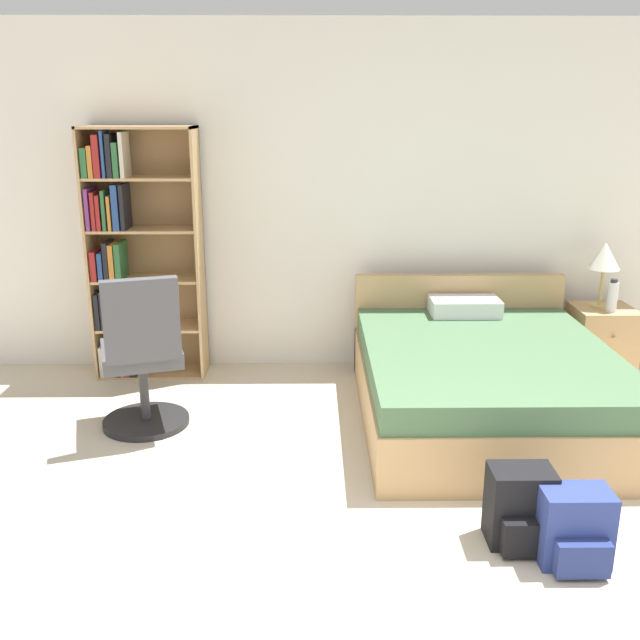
{
  "coord_description": "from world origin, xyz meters",
  "views": [
    {
      "loc": [
        -0.4,
        -2.2,
        1.98
      ],
      "look_at": [
        -0.35,
        1.98,
        0.73
      ],
      "focal_mm": 40.0,
      "sensor_mm": 36.0,
      "label": 1
    }
  ],
  "objects_px": {
    "nightstand": "(601,342)",
    "water_bottle": "(612,296)",
    "bed": "(483,380)",
    "table_lamp": "(604,258)",
    "backpack_blue": "(575,529)",
    "backpack_black": "(520,509)",
    "office_chair": "(143,360)",
    "bookshelf": "(132,255)"
  },
  "relations": [
    {
      "from": "office_chair",
      "to": "table_lamp",
      "type": "bearing_deg",
      "value": 16.37
    },
    {
      "from": "office_chair",
      "to": "bookshelf",
      "type": "bearing_deg",
      "value": 105.33
    },
    {
      "from": "office_chair",
      "to": "table_lamp",
      "type": "xyz_separation_m",
      "value": [
        3.21,
        0.94,
        0.44
      ]
    },
    {
      "from": "backpack_blue",
      "to": "backpack_black",
      "type": "xyz_separation_m",
      "value": [
        -0.2,
        0.16,
        0.01
      ]
    },
    {
      "from": "bed",
      "to": "nightstand",
      "type": "height_order",
      "value": "bed"
    },
    {
      "from": "bookshelf",
      "to": "backpack_blue",
      "type": "distance_m",
      "value": 3.58
    },
    {
      "from": "nightstand",
      "to": "backpack_black",
      "type": "relative_size",
      "value": 1.45
    },
    {
      "from": "office_chair",
      "to": "table_lamp",
      "type": "relative_size",
      "value": 2.12
    },
    {
      "from": "bed",
      "to": "backpack_black",
      "type": "relative_size",
      "value": 5.23
    },
    {
      "from": "nightstand",
      "to": "water_bottle",
      "type": "bearing_deg",
      "value": -89.41
    },
    {
      "from": "backpack_black",
      "to": "backpack_blue",
      "type": "bearing_deg",
      "value": -38.19
    },
    {
      "from": "bed",
      "to": "table_lamp",
      "type": "height_order",
      "value": "table_lamp"
    },
    {
      "from": "bookshelf",
      "to": "office_chair",
      "type": "bearing_deg",
      "value": -74.67
    },
    {
      "from": "backpack_blue",
      "to": "backpack_black",
      "type": "relative_size",
      "value": 0.95
    },
    {
      "from": "table_lamp",
      "to": "water_bottle",
      "type": "relative_size",
      "value": 2.0
    },
    {
      "from": "table_lamp",
      "to": "backpack_blue",
      "type": "relative_size",
      "value": 1.37
    },
    {
      "from": "table_lamp",
      "to": "backpack_black",
      "type": "xyz_separation_m",
      "value": [
        -1.18,
        -2.2,
        -0.74
      ]
    },
    {
      "from": "backpack_black",
      "to": "table_lamp",
      "type": "bearing_deg",
      "value": 61.66
    },
    {
      "from": "office_chair",
      "to": "bed",
      "type": "bearing_deg",
      "value": 4.23
    },
    {
      "from": "office_chair",
      "to": "backpack_black",
      "type": "height_order",
      "value": "office_chair"
    },
    {
      "from": "bookshelf",
      "to": "bed",
      "type": "relative_size",
      "value": 0.95
    },
    {
      "from": "nightstand",
      "to": "water_bottle",
      "type": "relative_size",
      "value": 2.23
    },
    {
      "from": "bed",
      "to": "office_chair",
      "type": "relative_size",
      "value": 1.89
    },
    {
      "from": "office_chair",
      "to": "water_bottle",
      "type": "relative_size",
      "value": 4.24
    },
    {
      "from": "bed",
      "to": "office_chair",
      "type": "distance_m",
      "value": 2.19
    },
    {
      "from": "bed",
      "to": "nightstand",
      "type": "xyz_separation_m",
      "value": [
        1.07,
        0.76,
        0.0
      ]
    },
    {
      "from": "nightstand",
      "to": "bookshelf",
      "type": "bearing_deg",
      "value": 178.26
    },
    {
      "from": "backpack_blue",
      "to": "bookshelf",
      "type": "bearing_deg",
      "value": 135.86
    },
    {
      "from": "bed",
      "to": "backpack_black",
      "type": "bearing_deg",
      "value": -95.94
    },
    {
      "from": "water_bottle",
      "to": "backpack_black",
      "type": "bearing_deg",
      "value": -120.56
    },
    {
      "from": "table_lamp",
      "to": "water_bottle",
      "type": "bearing_deg",
      "value": -74.95
    },
    {
      "from": "bookshelf",
      "to": "office_chair",
      "type": "relative_size",
      "value": 1.79
    },
    {
      "from": "bed",
      "to": "table_lamp",
      "type": "xyz_separation_m",
      "value": [
        1.04,
        0.78,
        0.65
      ]
    },
    {
      "from": "bed",
      "to": "backpack_blue",
      "type": "xyz_separation_m",
      "value": [
        0.05,
        -1.57,
        -0.1
      ]
    },
    {
      "from": "backpack_blue",
      "to": "backpack_black",
      "type": "height_order",
      "value": "backpack_black"
    },
    {
      "from": "nightstand",
      "to": "office_chair",
      "type": "bearing_deg",
      "value": -164.21
    },
    {
      "from": "water_bottle",
      "to": "office_chair",
      "type": "bearing_deg",
      "value": -165.94
    },
    {
      "from": "water_bottle",
      "to": "backpack_blue",
      "type": "xyz_separation_m",
      "value": [
        -1.02,
        -2.22,
        -0.49
      ]
    },
    {
      "from": "table_lamp",
      "to": "backpack_blue",
      "type": "height_order",
      "value": "table_lamp"
    },
    {
      "from": "bookshelf",
      "to": "water_bottle",
      "type": "distance_m",
      "value": 3.54
    },
    {
      "from": "bookshelf",
      "to": "backpack_black",
      "type": "bearing_deg",
      "value": -44.61
    },
    {
      "from": "table_lamp",
      "to": "backpack_black",
      "type": "height_order",
      "value": "table_lamp"
    }
  ]
}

